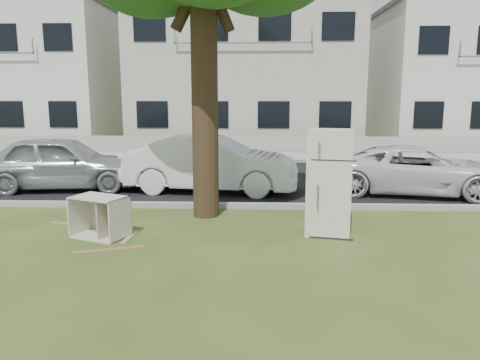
{
  "coord_description": "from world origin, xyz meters",
  "views": [
    {
      "loc": [
        0.68,
        -7.76,
        2.55
      ],
      "look_at": [
        0.36,
        0.6,
        0.99
      ],
      "focal_mm": 35.0,
      "sensor_mm": 36.0,
      "label": 1
    }
  ],
  "objects_px": {
    "fridge": "(330,183)",
    "car_right": "(416,170)",
    "cabinet": "(100,217)",
    "car_center": "(211,164)",
    "car_left": "(61,162)"
  },
  "relations": [
    {
      "from": "car_center",
      "to": "car_right",
      "type": "xyz_separation_m",
      "value": [
        5.27,
        -0.06,
        -0.13
      ]
    },
    {
      "from": "fridge",
      "to": "cabinet",
      "type": "relative_size",
      "value": 2.0
    },
    {
      "from": "fridge",
      "to": "cabinet",
      "type": "xyz_separation_m",
      "value": [
        -4.12,
        -0.37,
        -0.58
      ]
    },
    {
      "from": "car_center",
      "to": "car_right",
      "type": "height_order",
      "value": "car_center"
    },
    {
      "from": "cabinet",
      "to": "car_center",
      "type": "bearing_deg",
      "value": 91.72
    },
    {
      "from": "fridge",
      "to": "cabinet",
      "type": "bearing_deg",
      "value": -163.7
    },
    {
      "from": "car_right",
      "to": "fridge",
      "type": "bearing_deg",
      "value": 153.23
    },
    {
      "from": "cabinet",
      "to": "car_center",
      "type": "xyz_separation_m",
      "value": [
        1.6,
        4.03,
        0.37
      ]
    },
    {
      "from": "fridge",
      "to": "car_center",
      "type": "distance_m",
      "value": 4.45
    },
    {
      "from": "fridge",
      "to": "car_right",
      "type": "distance_m",
      "value": 4.54
    },
    {
      "from": "cabinet",
      "to": "car_left",
      "type": "xyz_separation_m",
      "value": [
        -2.43,
        4.16,
        0.36
      ]
    },
    {
      "from": "car_right",
      "to": "cabinet",
      "type": "bearing_deg",
      "value": 130.59
    },
    {
      "from": "car_right",
      "to": "car_left",
      "type": "height_order",
      "value": "car_left"
    },
    {
      "from": "car_center",
      "to": "fridge",
      "type": "bearing_deg",
      "value": -139.26
    },
    {
      "from": "car_center",
      "to": "car_right",
      "type": "bearing_deg",
      "value": -84.48
    }
  ]
}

